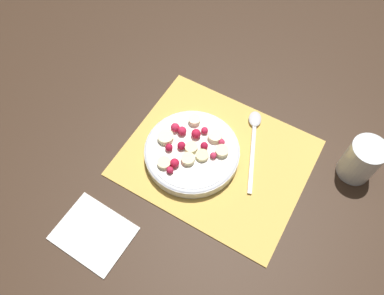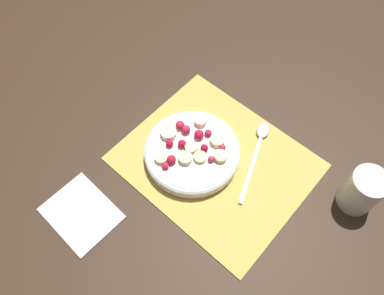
{
  "view_description": "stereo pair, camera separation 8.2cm",
  "coord_description": "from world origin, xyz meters",
  "px_view_note": "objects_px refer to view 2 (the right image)",
  "views": [
    {
      "loc": [
        0.16,
        -0.38,
        0.75
      ],
      "look_at": [
        -0.05,
        -0.02,
        0.04
      ],
      "focal_mm": 35.0,
      "sensor_mm": 36.0,
      "label": 1
    },
    {
      "loc": [
        0.22,
        -0.33,
        0.75
      ],
      "look_at": [
        -0.05,
        -0.02,
        0.04
      ],
      "focal_mm": 35.0,
      "sensor_mm": 36.0,
      "label": 2
    }
  ],
  "objects_px": {
    "spoon": "(259,144)",
    "drinking_glass": "(362,191)",
    "fruit_bowl": "(192,151)",
    "napkin": "(81,213)"
  },
  "relations": [
    {
      "from": "spoon",
      "to": "drinking_glass",
      "type": "distance_m",
      "value": 0.24
    },
    {
      "from": "drinking_glass",
      "to": "fruit_bowl",
      "type": "bearing_deg",
      "value": -155.67
    },
    {
      "from": "fruit_bowl",
      "to": "drinking_glass",
      "type": "relative_size",
      "value": 2.1
    },
    {
      "from": "fruit_bowl",
      "to": "drinking_glass",
      "type": "xyz_separation_m",
      "value": [
        0.33,
        0.15,
        0.03
      ]
    },
    {
      "from": "fruit_bowl",
      "to": "napkin",
      "type": "xyz_separation_m",
      "value": [
        -0.08,
        -0.26,
        -0.02
      ]
    },
    {
      "from": "spoon",
      "to": "napkin",
      "type": "bearing_deg",
      "value": 132.74
    },
    {
      "from": "spoon",
      "to": "napkin",
      "type": "distance_m",
      "value": 0.42
    },
    {
      "from": "drinking_glass",
      "to": "spoon",
      "type": "bearing_deg",
      "value": -173.65
    },
    {
      "from": "fruit_bowl",
      "to": "drinking_glass",
      "type": "distance_m",
      "value": 0.36
    },
    {
      "from": "drinking_glass",
      "to": "napkin",
      "type": "relative_size",
      "value": 0.66
    }
  ]
}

